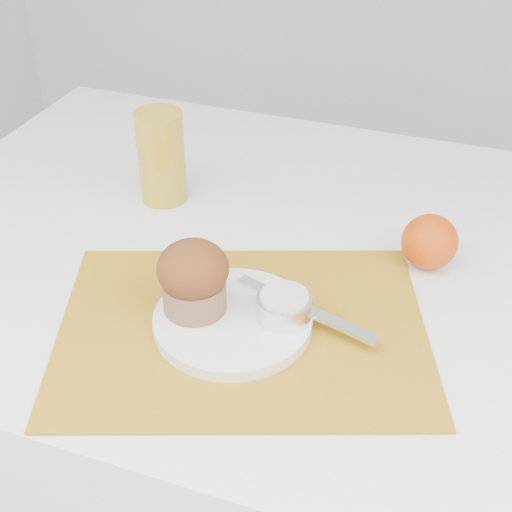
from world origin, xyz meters
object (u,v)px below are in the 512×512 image
(orange, at_px, (430,242))
(muffin, at_px, (193,277))
(table, at_px, (299,437))
(plate, at_px, (233,321))
(juice_glass, at_px, (161,157))

(orange, distance_m, muffin, 0.32)
(table, distance_m, plate, 0.43)
(muffin, bearing_deg, plate, 1.11)
(plate, distance_m, muffin, 0.07)
(orange, bearing_deg, plate, -133.58)
(table, bearing_deg, orange, 9.26)
(juice_glass, relative_size, muffin, 1.44)
(plate, bearing_deg, juice_glass, 130.27)
(table, relative_size, muffin, 12.46)
(plate, relative_size, muffin, 1.93)
(muffin, bearing_deg, table, 63.92)
(juice_glass, bearing_deg, muffin, -56.92)
(plate, bearing_deg, table, 77.04)
(table, bearing_deg, muffin, -116.08)
(table, xyz_separation_m, muffin, (-0.09, -0.18, 0.44))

